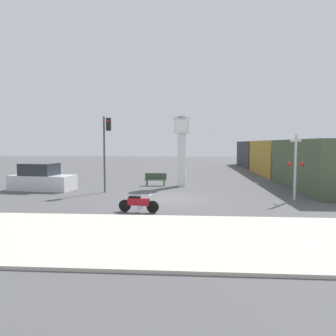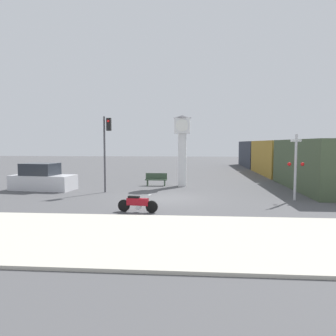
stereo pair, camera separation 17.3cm
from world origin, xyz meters
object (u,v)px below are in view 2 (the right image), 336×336
(motorcycle, at_px, (138,203))
(parked_car, at_px, (42,179))
(clock_tower, at_px, (182,140))
(traffic_light, at_px, (106,141))
(railroad_crossing_signal, at_px, (296,164))
(bench, at_px, (156,179))
(freight_train, at_px, (274,158))

(motorcycle, relative_size, parked_car, 0.43)
(clock_tower, height_order, parked_car, clock_tower)
(traffic_light, distance_m, railroad_crossing_signal, 11.35)
(traffic_light, distance_m, bench, 5.32)
(traffic_light, relative_size, parked_car, 1.10)
(clock_tower, xyz_separation_m, bench, (-1.93, 0.15, -2.92))
(railroad_crossing_signal, bearing_deg, traffic_light, 169.41)
(bench, bearing_deg, freight_train, 42.31)
(railroad_crossing_signal, distance_m, bench, 10.19)
(railroad_crossing_signal, bearing_deg, clock_tower, 139.31)
(clock_tower, bearing_deg, motorcycle, -100.20)
(parked_car, bearing_deg, railroad_crossing_signal, -2.61)
(clock_tower, distance_m, parked_car, 10.06)
(freight_train, height_order, parked_car, freight_train)
(motorcycle, xyz_separation_m, freight_train, (10.59, 19.32, 1.30))
(bench, height_order, parked_car, parked_car)
(traffic_light, xyz_separation_m, parked_car, (-4.66, 0.76, -2.54))
(motorcycle, xyz_separation_m, clock_tower, (1.67, 9.29, 3.01))
(motorcycle, relative_size, clock_tower, 0.36)
(clock_tower, bearing_deg, traffic_light, -143.63)
(motorcycle, height_order, bench, bench)
(motorcycle, bearing_deg, bench, 99.87)
(traffic_light, xyz_separation_m, bench, (2.74, 3.59, -2.80))
(bench, bearing_deg, clock_tower, -4.49)
(traffic_light, distance_m, parked_car, 5.36)
(freight_train, bearing_deg, bench, -137.69)
(bench, bearing_deg, railroad_crossing_signal, -34.17)
(traffic_light, bearing_deg, parked_car, 170.68)
(bench, bearing_deg, traffic_light, -127.34)
(freight_train, relative_size, bench, 20.17)
(motorcycle, relative_size, traffic_light, 0.39)
(motorcycle, xyz_separation_m, railroad_crossing_signal, (8.08, 3.78, 1.59))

